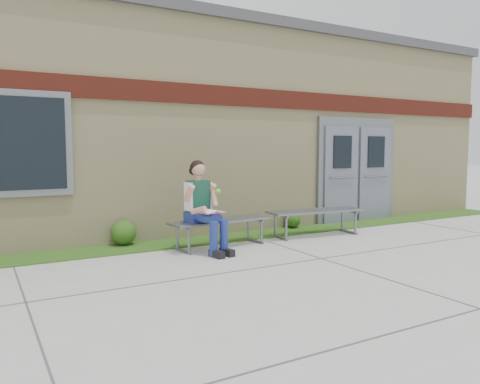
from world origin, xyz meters
TOP-DOWN VIEW (x-y plane):
  - ground at (0.00, 0.00)m, footprint 80.00×80.00m
  - grass_strip at (0.00, 2.60)m, footprint 16.00×0.80m
  - school_building at (-0.00, 5.99)m, footprint 16.20×6.22m
  - bench_left at (0.09, 2.00)m, footprint 1.79×0.65m
  - bench_right at (2.09, 2.00)m, footprint 1.91×0.71m
  - girl at (-0.31, 1.78)m, footprint 0.57×0.92m
  - shrub_mid at (-1.29, 2.85)m, footprint 0.42×0.42m
  - shrub_east at (2.18, 2.85)m, footprint 0.33×0.33m

SIDE VIEW (x-z plane):
  - ground at x=0.00m, z-range 0.00..0.00m
  - grass_strip at x=0.00m, z-range 0.00..0.02m
  - shrub_east at x=2.18m, z-range 0.02..0.35m
  - shrub_mid at x=-1.29m, z-range 0.02..0.44m
  - bench_left at x=0.09m, z-range 0.12..0.58m
  - bench_right at x=2.09m, z-range 0.13..0.62m
  - girl at x=-0.31m, z-range 0.02..1.46m
  - school_building at x=0.00m, z-range 0.00..4.20m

